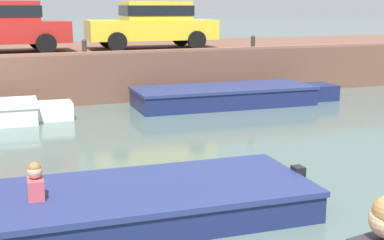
{
  "coord_description": "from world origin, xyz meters",
  "views": [
    {
      "loc": [
        -2.85,
        -2.54,
        2.86
      ],
      "look_at": [
        -0.06,
        4.55,
        1.23
      ],
      "focal_mm": 50.0,
      "sensor_mm": 36.0,
      "label": 1
    }
  ],
  "objects_px": {
    "car_centre_yellow": "(153,23)",
    "motorboat_passing": "(83,209)",
    "mooring_bollard_mid": "(84,46)",
    "mooring_bollard_east": "(253,42)",
    "boat_moored_central_navy": "(232,95)"
  },
  "relations": [
    {
      "from": "motorboat_passing",
      "to": "car_centre_yellow",
      "type": "distance_m",
      "value": 11.47
    },
    {
      "from": "boat_moored_central_navy",
      "to": "mooring_bollard_mid",
      "type": "distance_m",
      "value": 4.57
    },
    {
      "from": "boat_moored_central_navy",
      "to": "car_centre_yellow",
      "type": "distance_m",
      "value": 3.98
    },
    {
      "from": "boat_moored_central_navy",
      "to": "motorboat_passing",
      "type": "distance_m",
      "value": 9.3
    },
    {
      "from": "mooring_bollard_mid",
      "to": "mooring_bollard_east",
      "type": "height_order",
      "value": "same"
    },
    {
      "from": "mooring_bollard_east",
      "to": "mooring_bollard_mid",
      "type": "bearing_deg",
      "value": 180.0
    },
    {
      "from": "boat_moored_central_navy",
      "to": "car_centre_yellow",
      "type": "height_order",
      "value": "car_centre_yellow"
    },
    {
      "from": "car_centre_yellow",
      "to": "mooring_bollard_east",
      "type": "relative_size",
      "value": 9.63
    },
    {
      "from": "motorboat_passing",
      "to": "mooring_bollard_mid",
      "type": "height_order",
      "value": "mooring_bollard_mid"
    },
    {
      "from": "boat_moored_central_navy",
      "to": "mooring_bollard_east",
      "type": "relative_size",
      "value": 14.27
    },
    {
      "from": "boat_moored_central_navy",
      "to": "motorboat_passing",
      "type": "height_order",
      "value": "motorboat_passing"
    },
    {
      "from": "car_centre_yellow",
      "to": "mooring_bollard_mid",
      "type": "distance_m",
      "value": 2.95
    },
    {
      "from": "car_centre_yellow",
      "to": "motorboat_passing",
      "type": "bearing_deg",
      "value": -112.26
    },
    {
      "from": "mooring_bollard_mid",
      "to": "mooring_bollard_east",
      "type": "xyz_separation_m",
      "value": [
        5.55,
        0.0,
        0.0
      ]
    },
    {
      "from": "car_centre_yellow",
      "to": "mooring_bollard_east",
      "type": "bearing_deg",
      "value": -24.55
    }
  ]
}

